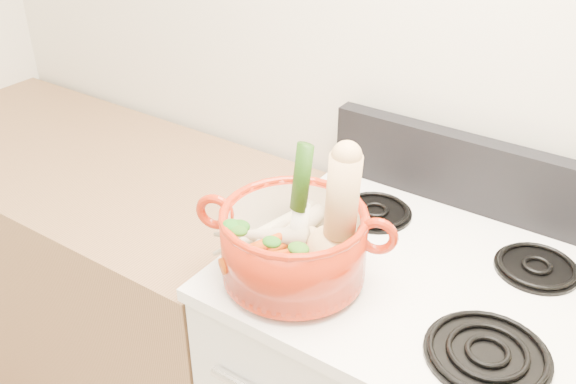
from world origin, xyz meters
The scene contains 24 objects.
wall_back centered at (0.00, 1.75, 1.30)m, with size 3.50×0.02×2.60m, color silver.
cooktop centered at (0.00, 1.40, 0.93)m, with size 0.78×0.67×0.03m, color white.
control_backsplash centered at (0.00, 1.70, 1.04)m, with size 0.76×0.05×0.18m, color black.
counter_left centered at (-1.07, 1.40, 0.45)m, with size 1.36×0.65×0.90m, color #8D6543.
burner_front_left centered at (-0.19, 1.24, 0.96)m, with size 0.22×0.22×0.02m, color black.
burner_front_right centered at (0.19, 1.24, 0.96)m, with size 0.22×0.22×0.02m, color black.
burner_back_left centered at (-0.19, 1.54, 0.96)m, with size 0.17×0.17×0.02m, color black.
burner_back_right centered at (0.19, 1.54, 0.96)m, with size 0.17×0.17×0.02m, color black.
dutch_oven centered at (-0.21, 1.23, 1.04)m, with size 0.29×0.29×0.14m, color #A6210A.
pot_handle_left centered at (-0.37, 1.17, 1.09)m, with size 0.08×0.08×0.02m, color #A6210A.
pot_handle_right centered at (-0.06, 1.28, 1.09)m, with size 0.08×0.08×0.02m, color #A6210A.
squash centered at (-0.14, 1.25, 1.13)m, with size 0.11×0.11×0.26m, color #E4BB75, non-canonical shape.
leek centered at (-0.22, 1.25, 1.12)m, with size 0.04×0.04×0.25m, color white.
ginger centered at (-0.22, 1.29, 1.02)m, with size 0.07×0.05×0.04m, color tan.
parsnip_0 centered at (-0.26, 1.24, 1.02)m, with size 0.05×0.05×0.24m, color beige.
parsnip_1 centered at (-0.30, 1.23, 1.03)m, with size 0.04×0.04×0.21m, color beige.
parsnip_2 centered at (-0.24, 1.27, 1.03)m, with size 0.04×0.04×0.20m, color beige.
parsnip_3 centered at (-0.29, 1.22, 1.04)m, with size 0.04×0.04×0.20m, color beige.
parsnip_4 centered at (-0.27, 1.28, 1.04)m, with size 0.04×0.04×0.21m, color beige.
carrot_0 centered at (-0.20, 1.20, 1.01)m, with size 0.03×0.03×0.14m, color #BB5209.
carrot_1 centered at (-0.26, 1.18, 1.02)m, with size 0.03×0.03×0.16m, color #BD4709.
carrot_2 centered at (-0.18, 1.21, 1.03)m, with size 0.03×0.03×0.17m, color #B75609.
carrot_3 centered at (-0.23, 1.17, 1.03)m, with size 0.03×0.03×0.12m, color red.
carrot_4 centered at (-0.25, 1.21, 1.04)m, with size 0.03×0.03×0.16m, color #DD520B.
Camera 1 is at (0.36, 0.36, 1.78)m, focal length 40.00 mm.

